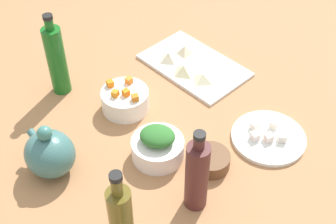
# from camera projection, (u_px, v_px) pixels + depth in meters

# --- Properties ---
(tabletop) EXTENTS (1.90, 1.90, 0.03)m
(tabletop) POSITION_uv_depth(u_px,v_px,m) (168.00, 128.00, 1.33)
(tabletop) COLOR #AC754B
(tabletop) RESTS_ON ground
(cutting_board) EXTENTS (0.34, 0.22, 0.01)m
(cutting_board) POSITION_uv_depth(u_px,v_px,m) (194.00, 65.00, 1.51)
(cutting_board) COLOR silver
(cutting_board) RESTS_ON tabletop
(plate_tofu) EXTENTS (0.21, 0.21, 0.01)m
(plate_tofu) POSITION_uv_depth(u_px,v_px,m) (268.00, 138.00, 1.28)
(plate_tofu) COLOR white
(plate_tofu) RESTS_ON tabletop
(bowl_greens) EXTENTS (0.14, 0.14, 0.06)m
(bowl_greens) POSITION_uv_depth(u_px,v_px,m) (158.00, 149.00, 1.22)
(bowl_greens) COLOR white
(bowl_greens) RESTS_ON tabletop
(bowl_carrots) EXTENTS (0.14, 0.14, 0.06)m
(bowl_carrots) POSITION_uv_depth(u_px,v_px,m) (125.00, 100.00, 1.35)
(bowl_carrots) COLOR white
(bowl_carrots) RESTS_ON tabletop
(bowl_small_side) EXTENTS (0.10, 0.10, 0.04)m
(bowl_small_side) POSITION_uv_depth(u_px,v_px,m) (211.00, 160.00, 1.20)
(bowl_small_side) COLOR brown
(bowl_small_side) RESTS_ON tabletop
(teapot) EXTENTS (0.15, 0.12, 0.15)m
(teapot) POSITION_uv_depth(u_px,v_px,m) (50.00, 153.00, 1.16)
(teapot) COLOR #3E6E6C
(teapot) RESTS_ON tabletop
(bottle_0) EXTENTS (0.06, 0.06, 0.27)m
(bottle_0) POSITION_uv_depth(u_px,v_px,m) (56.00, 59.00, 1.35)
(bottle_0) COLOR #1A6520
(bottle_0) RESTS_ON tabletop
(bottle_1) EXTENTS (0.06, 0.06, 0.24)m
(bottle_1) POSITION_uv_depth(u_px,v_px,m) (197.00, 175.00, 1.06)
(bottle_1) COLOR #4E2322
(bottle_1) RESTS_ON tabletop
(carrot_cube_0) EXTENTS (0.02, 0.02, 0.02)m
(carrot_cube_0) POSITION_uv_depth(u_px,v_px,m) (126.00, 93.00, 1.31)
(carrot_cube_0) COLOR orange
(carrot_cube_0) RESTS_ON bowl_carrots
(carrot_cube_1) EXTENTS (0.02, 0.02, 0.02)m
(carrot_cube_1) POSITION_uv_depth(u_px,v_px,m) (128.00, 81.00, 1.35)
(carrot_cube_1) COLOR orange
(carrot_cube_1) RESTS_ON bowl_carrots
(carrot_cube_2) EXTENTS (0.02, 0.02, 0.02)m
(carrot_cube_2) POSITION_uv_depth(u_px,v_px,m) (115.00, 94.00, 1.31)
(carrot_cube_2) COLOR orange
(carrot_cube_2) RESTS_ON bowl_carrots
(carrot_cube_3) EXTENTS (0.02, 0.02, 0.02)m
(carrot_cube_3) POSITION_uv_depth(u_px,v_px,m) (135.00, 98.00, 1.30)
(carrot_cube_3) COLOR orange
(carrot_cube_3) RESTS_ON bowl_carrots
(carrot_cube_4) EXTENTS (0.02, 0.02, 0.02)m
(carrot_cube_4) POSITION_uv_depth(u_px,v_px,m) (110.00, 83.00, 1.34)
(carrot_cube_4) COLOR orange
(carrot_cube_4) RESTS_ON bowl_carrots
(chopped_greens_mound) EXTENTS (0.12, 0.11, 0.04)m
(chopped_greens_mound) POSITION_uv_depth(u_px,v_px,m) (157.00, 136.00, 1.18)
(chopped_greens_mound) COLOR #31722E
(chopped_greens_mound) RESTS_ON bowl_greens
(tofu_cube_0) EXTENTS (0.03, 0.03, 0.02)m
(tofu_cube_0) POSITION_uv_depth(u_px,v_px,m) (255.00, 126.00, 1.29)
(tofu_cube_0) COLOR white
(tofu_cube_0) RESTS_ON plate_tofu
(tofu_cube_1) EXTENTS (0.03, 0.03, 0.02)m
(tofu_cube_1) POSITION_uv_depth(u_px,v_px,m) (282.00, 138.00, 1.25)
(tofu_cube_1) COLOR silver
(tofu_cube_1) RESTS_ON plate_tofu
(tofu_cube_2) EXTENTS (0.03, 0.03, 0.02)m
(tofu_cube_2) POSITION_uv_depth(u_px,v_px,m) (274.00, 124.00, 1.29)
(tofu_cube_2) COLOR silver
(tofu_cube_2) RESTS_ON plate_tofu
(tofu_cube_3) EXTENTS (0.03, 0.03, 0.02)m
(tofu_cube_3) POSITION_uv_depth(u_px,v_px,m) (269.00, 138.00, 1.26)
(tofu_cube_3) COLOR white
(tofu_cube_3) RESTS_ON plate_tofu
(tofu_cube_4) EXTENTS (0.03, 0.03, 0.02)m
(tofu_cube_4) POSITION_uv_depth(u_px,v_px,m) (255.00, 136.00, 1.26)
(tofu_cube_4) COLOR white
(tofu_cube_4) RESTS_ON plate_tofu
(dumpling_0) EXTENTS (0.06, 0.06, 0.03)m
(dumpling_0) POSITION_uv_depth(u_px,v_px,m) (203.00, 77.00, 1.44)
(dumpling_0) COLOR beige
(dumpling_0) RESTS_ON cutting_board
(dumpling_1) EXTENTS (0.06, 0.06, 0.03)m
(dumpling_1) POSITION_uv_depth(u_px,v_px,m) (169.00, 57.00, 1.51)
(dumpling_1) COLOR beige
(dumpling_1) RESTS_ON cutting_board
(dumpling_2) EXTENTS (0.06, 0.06, 0.03)m
(dumpling_2) POSITION_uv_depth(u_px,v_px,m) (185.00, 50.00, 1.54)
(dumpling_2) COLOR beige
(dumpling_2) RESTS_ON cutting_board
(dumpling_3) EXTENTS (0.07, 0.06, 0.03)m
(dumpling_3) POSITION_uv_depth(u_px,v_px,m) (183.00, 69.00, 1.46)
(dumpling_3) COLOR beige
(dumpling_3) RESTS_ON cutting_board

